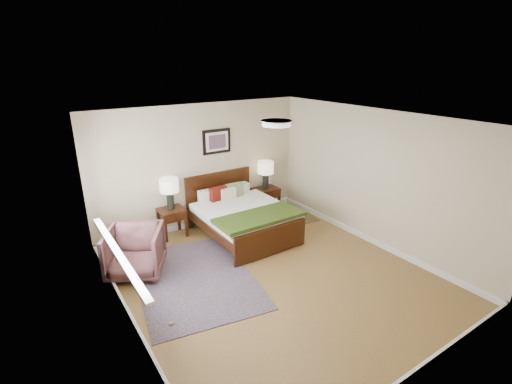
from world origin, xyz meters
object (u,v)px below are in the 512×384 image
Objects in this scene: nightstand_left at (172,215)px; nightstand_right at (266,197)px; lamp_right at (266,170)px; bed at (242,212)px; rug_persian at (195,278)px; lamp_left at (169,188)px; armchair at (135,252)px.

nightstand_left reaches higher than nightstand_right.
lamp_right reaches higher than nightstand_left.
bed is at bearing -145.87° from lamp_right.
rug_persian is (-2.52, -1.64, -0.99)m from lamp_right.
nightstand_right is (1.08, 0.72, -0.14)m from bed.
lamp_right is (2.23, 0.02, 0.54)m from nightstand_left.
nightstand_right is at bearing -0.34° from lamp_left.
lamp_left reaches higher than nightstand_left.
nightstand_right is 3.37m from armchair.
lamp_right is at bearing 43.24° from rug_persian.
nightstand_right is at bearing -90.00° from lamp_right.
lamp_right is at bearing 0.52° from nightstand_left.
bed is 2.27× the size of armchair.
lamp_left is 1.52m from armchair.
bed is at bearing 42.45° from rug_persian.
lamp_left is 0.25× the size of rug_persian.
bed is 1.31m from nightstand_right.
nightstand_right is 2.32m from lamp_left.
bed is 2.16m from armchair.
rug_persian is (-1.43, -0.91, -0.48)m from bed.
bed is at bearing -146.35° from nightstand_right.
nightstand_right is at bearing 43.03° from rug_persian.
armchair is (-1.00, -0.96, -0.61)m from lamp_left.
lamp_right is (2.23, 0.00, -0.01)m from lamp_left.
lamp_right reaches higher than bed.
nightstand_left is at bearing -179.48° from lamp_right.
bed is 3.43× the size of nightstand_left.
lamp_right is (1.08, 0.73, 0.50)m from bed.
rug_persian is at bearing -146.89° from lamp_right.
lamp_right reaches higher than rug_persian.
nightstand_right is at bearing 0.18° from nightstand_left.
nightstand_left is 2.29m from lamp_right.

